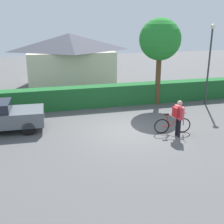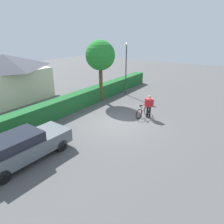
# 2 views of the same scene
# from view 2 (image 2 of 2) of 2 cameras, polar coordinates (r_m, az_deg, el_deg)

# --- Properties ---
(ground_plane) EXTENTS (60.00, 60.00, 0.00)m
(ground_plane) POSITION_cam_2_polar(r_m,az_deg,el_deg) (13.16, 2.45, -3.10)
(ground_plane) COLOR #525252
(hedge_row) EXTENTS (21.94, 0.90, 1.21)m
(hedge_row) POSITION_cam_2_polar(r_m,az_deg,el_deg) (15.42, -11.02, 2.71)
(hedge_row) COLOR #1D5E2A
(hedge_row) RESTS_ON ground
(house_distant) EXTENTS (6.57, 4.20, 3.91)m
(house_distant) POSITION_cam_2_polar(r_m,az_deg,el_deg) (18.98, -27.63, 8.57)
(house_distant) COLOR beige
(house_distant) RESTS_ON ground
(parked_car_near) EXTENTS (4.32, 1.83, 1.39)m
(parked_car_near) POSITION_cam_2_polar(r_m,az_deg,el_deg) (10.01, -23.95, -8.87)
(parked_car_near) COLOR slate
(parked_car_near) RESTS_ON ground
(bicycle) EXTENTS (1.67, 0.50, 0.99)m
(bicycle) POSITION_cam_2_polar(r_m,az_deg,el_deg) (14.14, 8.80, 0.16)
(bicycle) COLOR black
(bicycle) RESTS_ON ground
(person_rider) EXTENTS (0.38, 0.65, 1.61)m
(person_rider) POSITION_cam_2_polar(r_m,az_deg,el_deg) (13.82, 10.44, 2.16)
(person_rider) COLOR black
(person_rider) RESTS_ON ground
(street_lamp) EXTENTS (0.28, 0.28, 4.65)m
(street_lamp) POSITION_cam_2_polar(r_m,az_deg,el_deg) (18.71, 4.03, 13.82)
(street_lamp) COLOR #38383D
(street_lamp) RESTS_ON ground
(tree_kerbside) EXTENTS (2.39, 2.39, 5.00)m
(tree_kerbside) POSITION_cam_2_polar(r_m,az_deg,el_deg) (16.70, -3.34, 15.62)
(tree_kerbside) COLOR brown
(tree_kerbside) RESTS_ON ground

